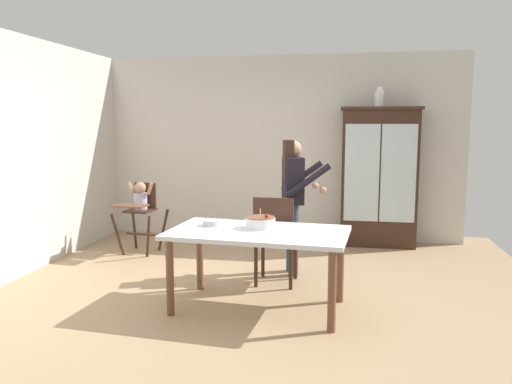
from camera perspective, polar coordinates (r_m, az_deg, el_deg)
The scene contains 11 objects.
ground_plane at distance 5.15m, azimuth -1.27°, elevation -11.60°, with size 6.24×6.24×0.00m, color tan.
wall_back at distance 7.46m, azimuth 2.68°, elevation 5.03°, with size 5.32×0.06×2.70m, color beige.
wall_left at distance 5.97m, azimuth -26.95°, elevation 3.50°, with size 0.06×5.32×2.70m, color beige.
china_cabinet at distance 7.18m, azimuth 13.84°, elevation 1.70°, with size 1.09×0.48×1.94m.
ceramic_vase at distance 7.15m, azimuth 13.89°, elevation 10.35°, with size 0.13×0.13×0.27m.
high_chair_with_toddler at distance 6.77m, azimuth -13.07°, elevation -1.37°, with size 0.62×0.72×0.95m.
adult_person at distance 5.64m, azimuth 4.30°, elevation 0.23°, with size 0.60×0.59×1.53m.
dining_table at distance 4.61m, azimuth 0.26°, elevation -5.50°, with size 1.69×1.04×0.74m.
birthday_cake at distance 4.68m, azimuth 0.51°, elevation -3.49°, with size 0.28×0.28×0.19m.
serving_bowl at distance 4.82m, azimuth -5.05°, elevation -3.52°, with size 0.18×0.18×0.06m, color #B2BCC6.
dining_chair_far_side at distance 5.27m, azimuth 2.16°, elevation -4.87°, with size 0.46×0.46×0.96m.
Camera 1 is at (0.96, -4.76, 1.71)m, focal length 35.05 mm.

